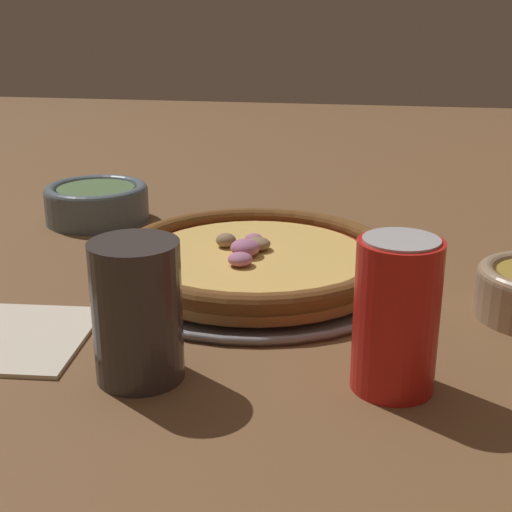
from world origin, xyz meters
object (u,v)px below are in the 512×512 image
at_px(drinking_cup, 137,311).
at_px(beverage_can, 396,315).
at_px(pizza, 256,257).
at_px(napkin, 11,335).
at_px(bowl_far, 97,201).
at_px(pizza_tray, 256,276).

relative_size(drinking_cup, beverage_can, 0.93).
relative_size(pizza, napkin, 2.04).
height_order(bowl_far, drinking_cup, drinking_cup).
height_order(pizza_tray, bowl_far, bowl_far).
distance_m(pizza, napkin, 0.27).
xyz_separation_m(bowl_far, drinking_cup, (-0.21, 0.42, 0.03)).
bearing_deg(drinking_cup, pizza_tray, -103.36).
relative_size(pizza_tray, napkin, 2.23).
bearing_deg(bowl_far, napkin, 100.20).
distance_m(pizza_tray, pizza, 0.02).
distance_m(pizza, beverage_can, 0.26).
height_order(bowl_far, beverage_can, beverage_can).
bearing_deg(napkin, pizza, -136.00).
bearing_deg(bowl_far, pizza_tray, 144.18).
xyz_separation_m(drinking_cup, beverage_can, (-0.20, -0.02, 0.00)).
bearing_deg(beverage_can, bowl_far, -44.43).
relative_size(pizza_tray, beverage_can, 2.71).
bearing_deg(bowl_far, drinking_cup, 116.16).
height_order(pizza, bowl_far, bowl_far).
bearing_deg(pizza, napkin, 44.00).
bearing_deg(beverage_can, pizza, -55.12).
distance_m(pizza_tray, napkin, 0.27).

